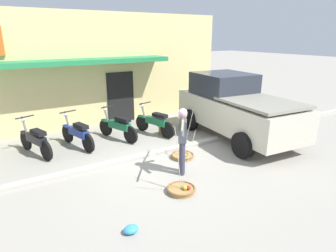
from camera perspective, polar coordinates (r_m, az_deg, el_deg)
ground_plane at (r=7.89m, az=-0.43°, el=-7.52°), size 90.00×90.00×0.00m
sidewalk_curb at (r=8.43m, az=-2.89°, el=-5.48°), size 20.00×0.24×0.10m
fruit_vendor at (r=7.02m, az=2.90°, el=-2.16°), size 1.12×1.56×1.70m
fruit_basket_left_side at (r=6.55m, az=2.68°, el=-12.45°), size 0.65×0.65×1.45m
fruit_basket_right_side at (r=8.23m, az=2.95°, el=-5.89°), size 0.65×0.65×1.45m
motorcycle_nearest_shop at (r=9.13m, az=-24.94°, el=-2.62°), size 0.72×1.75×1.09m
motorcycle_second_in_row at (r=9.28m, az=-17.60°, el=-1.45°), size 0.66×1.78×1.09m
motorcycle_third_in_row at (r=9.66m, az=-9.91°, el=-0.13°), size 0.75×1.74×1.09m
motorcycle_end_of_row at (r=10.00m, az=-2.62°, el=0.74°), size 0.69×1.76×1.09m
parked_truck at (r=9.98m, az=13.16°, el=3.69°), size 2.46×4.84×2.10m
storefront_building at (r=13.28m, az=-21.86°, el=10.98°), size 13.00×6.00×4.20m
plastic_litter_bag at (r=5.43m, az=-7.38°, el=-19.77°), size 0.28×0.22×0.14m
wooden_crate at (r=10.10m, az=-0.31°, el=-0.81°), size 0.44×0.36×0.32m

